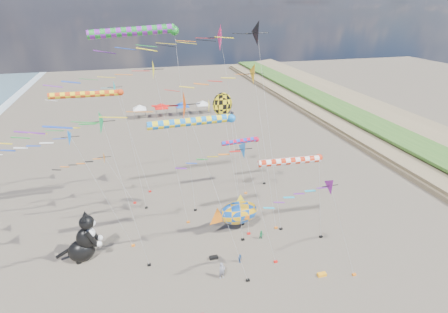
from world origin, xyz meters
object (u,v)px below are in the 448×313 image
at_px(child_blue, 240,258).
at_px(child_green, 261,235).
at_px(fish_inflatable, 238,212).
at_px(parked_car, 227,112).
at_px(person_adult, 222,271).
at_px(cat_inflatable, 82,237).

bearing_deg(child_blue, child_green, 2.13).
bearing_deg(child_green, child_blue, -129.91).
xyz_separation_m(fish_inflatable, parked_car, (11.40, 46.17, -2.02)).
xyz_separation_m(person_adult, child_blue, (2.37, 1.69, -0.39)).
bearing_deg(fish_inflatable, child_blue, -104.80).
relative_size(fish_inflatable, parked_car, 1.95).
bearing_deg(child_green, fish_inflatable, 142.68).
bearing_deg(child_green, person_adult, -131.99).
xyz_separation_m(fish_inflatable, person_adult, (-3.79, -7.07, -1.66)).
bearing_deg(fish_inflatable, parked_car, 76.13).
bearing_deg(cat_inflatable, person_adult, -25.00).
height_order(cat_inflatable, person_adult, cat_inflatable).
relative_size(cat_inflatable, person_adult, 3.05).
distance_m(fish_inflatable, person_adult, 8.19).
xyz_separation_m(cat_inflatable, person_adult, (13.32, -6.62, -1.86)).
bearing_deg(child_green, cat_inflatable, -176.27).
bearing_deg(person_adult, fish_inflatable, 46.07).
height_order(fish_inflatable, child_blue, fish_inflatable).
relative_size(cat_inflatable, fish_inflatable, 0.89).
distance_m(cat_inflatable, person_adult, 14.99).
height_order(fish_inflatable, child_green, fish_inflatable).
bearing_deg(cat_inflatable, parked_car, 59.98).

